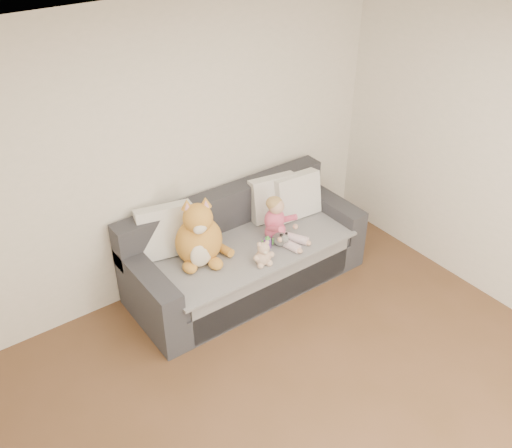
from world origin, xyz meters
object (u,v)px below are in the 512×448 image
at_px(sofa, 244,254).
at_px(teddy_bear, 263,255).
at_px(sippy_cup, 268,241).
at_px(plush_cat, 199,238).
at_px(toddler, 278,222).

relative_size(sofa, teddy_bear, 9.19).
height_order(teddy_bear, sippy_cup, teddy_bear).
distance_m(teddy_bear, sippy_cup, 0.25).
relative_size(plush_cat, sippy_cup, 5.16).
xyz_separation_m(plush_cat, sippy_cup, (0.58, -0.19, -0.17)).
xyz_separation_m(sofa, plush_cat, (-0.48, -0.03, 0.40)).
height_order(sofa, toddler, toddler).
bearing_deg(plush_cat, sippy_cup, 4.49).
distance_m(sofa, teddy_bear, 0.48).
bearing_deg(toddler, plush_cat, 151.06).
distance_m(toddler, plush_cat, 0.76).
distance_m(sofa, toddler, 0.47).
bearing_deg(teddy_bear, toddler, 48.61).
relative_size(plush_cat, teddy_bear, 2.68).
bearing_deg(teddy_bear, sofa, 93.90).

